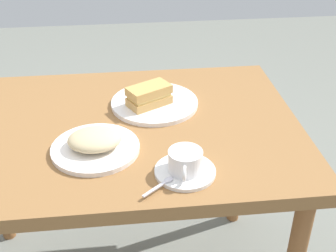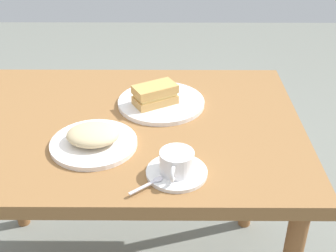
{
  "view_description": "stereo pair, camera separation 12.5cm",
  "coord_description": "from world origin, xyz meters",
  "px_view_note": "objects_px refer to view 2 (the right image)",
  "views": [
    {
      "loc": [
        0.03,
        -1.13,
        1.39
      ],
      "look_at": [
        0.15,
        -0.07,
        0.73
      ],
      "focal_mm": 47.86,
      "sensor_mm": 36.0,
      "label": 1
    },
    {
      "loc": [
        0.16,
        -1.14,
        1.39
      ],
      "look_at": [
        0.15,
        -0.07,
        0.73
      ],
      "focal_mm": 47.86,
      "sensor_mm": 36.0,
      "label": 2
    }
  ],
  "objects_px": {
    "spoon": "(152,182)",
    "side_plate": "(94,144)",
    "sandwich_front": "(155,95)",
    "coffee_saucer": "(177,172)",
    "coffee_cup": "(177,161)",
    "sandwich_plate": "(161,102)",
    "dining_table": "(119,145)"
  },
  "relations": [
    {
      "from": "coffee_saucer",
      "to": "spoon",
      "type": "bearing_deg",
      "value": -140.54
    },
    {
      "from": "spoon",
      "to": "sandwich_plate",
      "type": "bearing_deg",
      "value": 87.91
    },
    {
      "from": "sandwich_plate",
      "to": "sandwich_front",
      "type": "relative_size",
      "value": 1.84
    },
    {
      "from": "sandwich_front",
      "to": "side_plate",
      "type": "xyz_separation_m",
      "value": [
        -0.16,
        -0.22,
        -0.04
      ]
    },
    {
      "from": "side_plate",
      "to": "coffee_saucer",
      "type": "bearing_deg",
      "value": -28.99
    },
    {
      "from": "sandwich_front",
      "to": "side_plate",
      "type": "distance_m",
      "value": 0.27
    },
    {
      "from": "sandwich_plate",
      "to": "sandwich_front",
      "type": "bearing_deg",
      "value": -133.08
    },
    {
      "from": "sandwich_front",
      "to": "spoon",
      "type": "relative_size",
      "value": 1.78
    },
    {
      "from": "coffee_cup",
      "to": "spoon",
      "type": "height_order",
      "value": "coffee_cup"
    },
    {
      "from": "sandwich_front",
      "to": "side_plate",
      "type": "relative_size",
      "value": 0.63
    },
    {
      "from": "sandwich_plate",
      "to": "coffee_cup",
      "type": "height_order",
      "value": "coffee_cup"
    },
    {
      "from": "coffee_cup",
      "to": "spoon",
      "type": "bearing_deg",
      "value": -141.27
    },
    {
      "from": "sandwich_front",
      "to": "side_plate",
      "type": "height_order",
      "value": "sandwich_front"
    },
    {
      "from": "dining_table",
      "to": "sandwich_front",
      "type": "xyz_separation_m",
      "value": [
        0.11,
        0.09,
        0.13
      ]
    },
    {
      "from": "sandwich_front",
      "to": "coffee_saucer",
      "type": "relative_size",
      "value": 0.97
    },
    {
      "from": "dining_table",
      "to": "coffee_saucer",
      "type": "bearing_deg",
      "value": -55.19
    },
    {
      "from": "dining_table",
      "to": "side_plate",
      "type": "relative_size",
      "value": 4.61
    },
    {
      "from": "dining_table",
      "to": "spoon",
      "type": "bearing_deg",
      "value": -69.23
    },
    {
      "from": "sandwich_plate",
      "to": "coffee_saucer",
      "type": "bearing_deg",
      "value": -82.83
    },
    {
      "from": "spoon",
      "to": "side_plate",
      "type": "height_order",
      "value": "spoon"
    },
    {
      "from": "coffee_saucer",
      "to": "spoon",
      "type": "height_order",
      "value": "spoon"
    },
    {
      "from": "dining_table",
      "to": "coffee_saucer",
      "type": "distance_m",
      "value": 0.32
    },
    {
      "from": "coffee_cup",
      "to": "sandwich_front",
      "type": "bearing_deg",
      "value": 100.47
    },
    {
      "from": "sandwich_plate",
      "to": "sandwich_front",
      "type": "distance_m",
      "value": 0.05
    },
    {
      "from": "dining_table",
      "to": "sandwich_plate",
      "type": "distance_m",
      "value": 0.19
    },
    {
      "from": "coffee_saucer",
      "to": "coffee_cup",
      "type": "distance_m",
      "value": 0.03
    },
    {
      "from": "coffee_saucer",
      "to": "coffee_cup",
      "type": "height_order",
      "value": "coffee_cup"
    },
    {
      "from": "dining_table",
      "to": "spoon",
      "type": "height_order",
      "value": "spoon"
    },
    {
      "from": "spoon",
      "to": "coffee_cup",
      "type": "bearing_deg",
      "value": 38.73
    },
    {
      "from": "coffee_saucer",
      "to": "dining_table",
      "type": "bearing_deg",
      "value": 124.81
    },
    {
      "from": "sandwich_front",
      "to": "coffee_cup",
      "type": "relative_size",
      "value": 1.34
    },
    {
      "from": "sandwich_front",
      "to": "coffee_saucer",
      "type": "bearing_deg",
      "value": -79.43
    }
  ]
}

